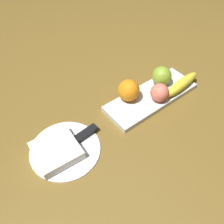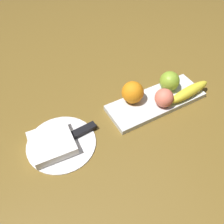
{
  "view_description": "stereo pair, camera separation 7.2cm",
  "coord_description": "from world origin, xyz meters",
  "px_view_note": "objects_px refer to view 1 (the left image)",
  "views": [
    {
      "loc": [
        0.49,
        0.42,
        0.59
      ],
      "look_at": [
        0.2,
        0.04,
        0.05
      ],
      "focal_mm": 37.96,
      "sensor_mm": 36.0,
      "label": 1
    },
    {
      "loc": [
        0.43,
        0.46,
        0.59
      ],
      "look_at": [
        0.2,
        0.04,
        0.05
      ],
      "focal_mm": 37.96,
      "sensor_mm": 36.0,
      "label": 2
    }
  ],
  "objects_px": {
    "banana": "(182,84)",
    "apple": "(162,76)",
    "orange_near_apple": "(129,91)",
    "peach": "(160,93)",
    "folded_napkin": "(56,150)",
    "fruit_tray": "(151,97)",
    "dinner_plate": "(65,149)",
    "knife": "(80,137)"
  },
  "relations": [
    {
      "from": "folded_napkin",
      "to": "knife",
      "type": "height_order",
      "value": "folded_napkin"
    },
    {
      "from": "fruit_tray",
      "to": "banana",
      "type": "relative_size",
      "value": 1.94
    },
    {
      "from": "peach",
      "to": "knife",
      "type": "distance_m",
      "value": 0.3
    },
    {
      "from": "apple",
      "to": "peach",
      "type": "relative_size",
      "value": 1.11
    },
    {
      "from": "apple",
      "to": "banana",
      "type": "bearing_deg",
      "value": 121.72
    },
    {
      "from": "peach",
      "to": "dinner_plate",
      "type": "bearing_deg",
      "value": -4.73
    },
    {
      "from": "orange_near_apple",
      "to": "peach",
      "type": "xyz_separation_m",
      "value": [
        -0.08,
        0.06,
        -0.01
      ]
    },
    {
      "from": "orange_near_apple",
      "to": "knife",
      "type": "height_order",
      "value": "orange_near_apple"
    },
    {
      "from": "banana",
      "to": "orange_near_apple",
      "type": "height_order",
      "value": "orange_near_apple"
    },
    {
      "from": "apple",
      "to": "dinner_plate",
      "type": "bearing_deg",
      "value": 3.45
    },
    {
      "from": "fruit_tray",
      "to": "folded_napkin",
      "type": "bearing_deg",
      "value": -0.0
    },
    {
      "from": "apple",
      "to": "peach",
      "type": "xyz_separation_m",
      "value": [
        0.06,
        0.05,
        -0.0
      ]
    },
    {
      "from": "fruit_tray",
      "to": "banana",
      "type": "xyz_separation_m",
      "value": [
        -0.11,
        0.04,
        0.03
      ]
    },
    {
      "from": "fruit_tray",
      "to": "peach",
      "type": "height_order",
      "value": "peach"
    },
    {
      "from": "orange_near_apple",
      "to": "apple",
      "type": "bearing_deg",
      "value": 176.39
    },
    {
      "from": "apple",
      "to": "banana",
      "type": "height_order",
      "value": "apple"
    },
    {
      "from": "peach",
      "to": "knife",
      "type": "relative_size",
      "value": 0.34
    },
    {
      "from": "folded_napkin",
      "to": "peach",
      "type": "bearing_deg",
      "value": 175.6
    },
    {
      "from": "fruit_tray",
      "to": "apple",
      "type": "bearing_deg",
      "value": -160.03
    },
    {
      "from": "banana",
      "to": "knife",
      "type": "distance_m",
      "value": 0.4
    },
    {
      "from": "fruit_tray",
      "to": "dinner_plate",
      "type": "bearing_deg",
      "value": 0.0
    },
    {
      "from": "apple",
      "to": "orange_near_apple",
      "type": "relative_size",
      "value": 0.94
    },
    {
      "from": "apple",
      "to": "peach",
      "type": "bearing_deg",
      "value": 40.0
    },
    {
      "from": "fruit_tray",
      "to": "peach",
      "type": "relative_size",
      "value": 5.51
    },
    {
      "from": "banana",
      "to": "apple",
      "type": "bearing_deg",
      "value": -64.01
    },
    {
      "from": "apple",
      "to": "peach",
      "type": "height_order",
      "value": "apple"
    },
    {
      "from": "dinner_plate",
      "to": "banana",
      "type": "bearing_deg",
      "value": 175.22
    },
    {
      "from": "banana",
      "to": "orange_near_apple",
      "type": "bearing_deg",
      "value": -27.32
    },
    {
      "from": "fruit_tray",
      "to": "dinner_plate",
      "type": "relative_size",
      "value": 1.65
    },
    {
      "from": "apple",
      "to": "dinner_plate",
      "type": "relative_size",
      "value": 0.33
    },
    {
      "from": "apple",
      "to": "dinner_plate",
      "type": "height_order",
      "value": "apple"
    },
    {
      "from": "knife",
      "to": "fruit_tray",
      "type": "bearing_deg",
      "value": 175.21
    },
    {
      "from": "folded_napkin",
      "to": "fruit_tray",
      "type": "bearing_deg",
      "value": 180.0
    },
    {
      "from": "peach",
      "to": "folded_napkin",
      "type": "relative_size",
      "value": 0.51
    },
    {
      "from": "peach",
      "to": "dinner_plate",
      "type": "xyz_separation_m",
      "value": [
        0.35,
        -0.03,
        -0.04
      ]
    },
    {
      "from": "orange_near_apple",
      "to": "folded_napkin",
      "type": "relative_size",
      "value": 0.61
    },
    {
      "from": "banana",
      "to": "peach",
      "type": "xyz_separation_m",
      "value": [
        0.1,
        -0.01,
        0.01
      ]
    },
    {
      "from": "banana",
      "to": "fruit_tray",
      "type": "bearing_deg",
      "value": -25.14
    },
    {
      "from": "banana",
      "to": "knife",
      "type": "height_order",
      "value": "banana"
    },
    {
      "from": "fruit_tray",
      "to": "apple",
      "type": "distance_m",
      "value": 0.08
    },
    {
      "from": "apple",
      "to": "folded_napkin",
      "type": "bearing_deg",
      "value": 3.25
    },
    {
      "from": "folded_napkin",
      "to": "banana",
      "type": "bearing_deg",
      "value": 175.48
    }
  ]
}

